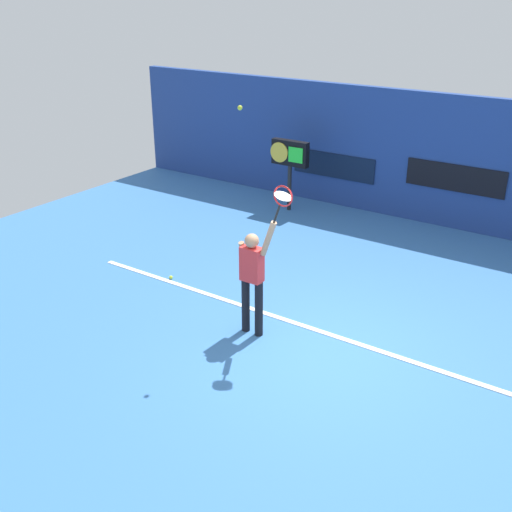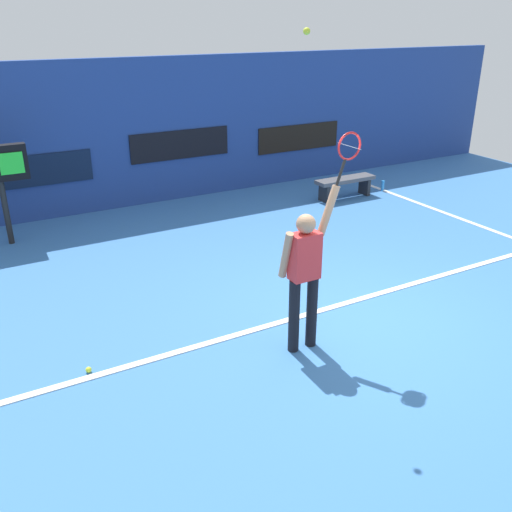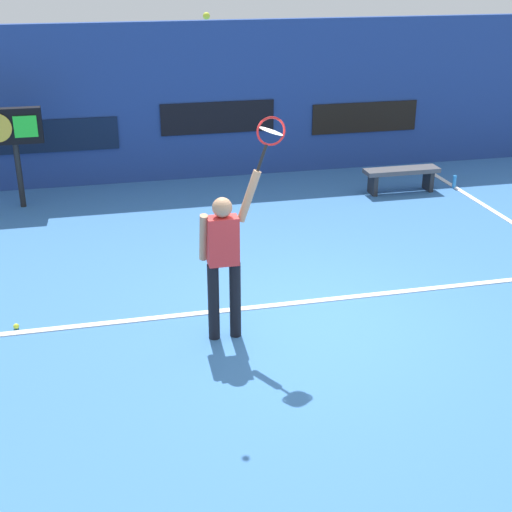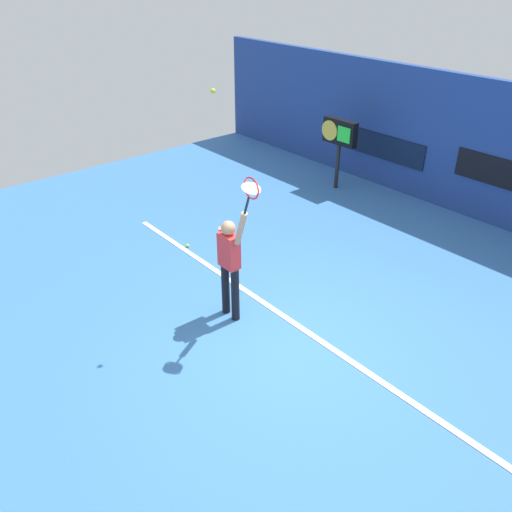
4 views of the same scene
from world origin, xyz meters
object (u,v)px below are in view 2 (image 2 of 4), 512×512
at_px(court_bench, 345,183).
at_px(water_bottle, 383,186).
at_px(tennis_player, 304,271).
at_px(tennis_racket, 348,149).
at_px(tennis_ball, 307,31).
at_px(spare_ball, 89,370).

height_order(court_bench, water_bottle, court_bench).
bearing_deg(tennis_player, court_bench, 47.61).
height_order(tennis_racket, water_bottle, tennis_racket).
xyz_separation_m(tennis_racket, tennis_ball, (-0.65, -0.08, 1.20)).
xyz_separation_m(tennis_player, spare_ball, (-2.37, 0.73, -0.98)).
height_order(court_bench, spare_ball, court_bench).
xyz_separation_m(tennis_player, water_bottle, (5.27, 4.59, -0.89)).
height_order(tennis_player, court_bench, tennis_player).
relative_size(tennis_ball, court_bench, 0.05).
bearing_deg(water_bottle, tennis_ball, -139.19).
bearing_deg(tennis_ball, spare_ball, 159.80).
distance_m(tennis_player, tennis_ball, 2.54).
xyz_separation_m(tennis_ball, spare_ball, (-2.23, 0.82, -3.51)).
bearing_deg(court_bench, tennis_ball, -132.78).
bearing_deg(spare_ball, tennis_racket, -14.33).
distance_m(tennis_ball, court_bench, 7.13).
bearing_deg(tennis_racket, water_bottle, 43.97).
bearing_deg(spare_ball, court_bench, 30.43).
height_order(tennis_ball, water_bottle, tennis_ball).
bearing_deg(court_bench, tennis_racket, -128.64).
xyz_separation_m(tennis_ball, water_bottle, (5.41, 4.67, -3.42)).
bearing_deg(tennis_player, spare_ball, 162.81).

